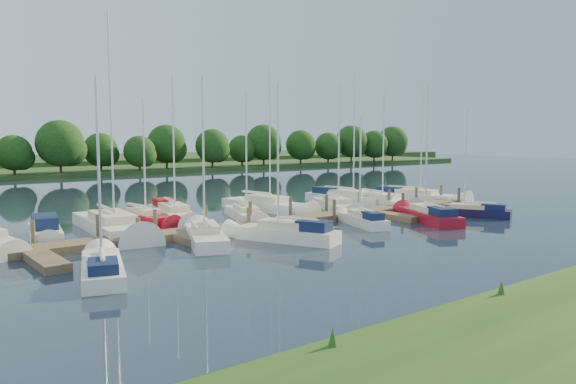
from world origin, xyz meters
TOP-DOWN VIEW (x-y plane):
  - ground at (0.00, 0.00)m, footprint 260.00×260.00m
  - dock at (0.00, 7.31)m, footprint 40.00×6.00m
  - mooring_pilings at (0.00, 8.43)m, footprint 38.24×2.84m
  - far_shore at (0.00, 75.00)m, footprint 180.00×30.00m
  - distant_hill at (0.00, 100.00)m, footprint 220.00×40.00m
  - treeline at (3.12, 62.11)m, footprint 146.72×9.61m
  - motorboat at (-14.16, 12.40)m, footprint 2.70×6.09m
  - sailboat_n_2 at (-10.32, 11.77)m, footprint 3.41×11.11m
  - sailboat_n_3 at (-7.22, 14.28)m, footprint 2.46×6.95m
  - sailboat_n_4 at (-4.88, 14.54)m, footprint 3.19×8.37m
  - sailboat_n_5 at (-0.55, 11.62)m, footprint 3.76×7.34m
  - sailboat_n_6 at (3.30, 14.32)m, footprint 3.38×9.28m
  - sailboat_n_7 at (8.07, 11.22)m, footprint 4.68×8.06m
  - sailboat_n_8 at (12.07, 14.00)m, footprint 3.48×9.41m
  - sailboat_n_9 at (13.00, 11.06)m, footprint 2.99×8.37m
  - sailboat_n_10 at (18.51, 11.73)m, footprint 4.13×9.61m
  - sailboat_s_0 at (-14.58, 1.65)m, footprint 3.39×6.98m
  - sailboat_s_1 at (-7.33, 5.54)m, footprint 4.12×7.41m
  - sailboat_s_2 at (-3.51, 3.12)m, footprint 4.05×6.99m
  - sailboat_s_3 at (4.06, 4.44)m, footprint 2.91×5.89m
  - sailboat_s_4 at (9.11, 2.94)m, footprint 4.63×7.65m
  - sailboat_s_5 at (13.37, 2.50)m, footprint 3.87×6.30m

SIDE VIEW (x-z plane):
  - ground at x=0.00m, z-range 0.00..0.00m
  - dock at x=0.00m, z-range 0.00..0.40m
  - sailboat_n_7 at x=8.07m, z-range -4.94..5.48m
  - sailboat_n_5 at x=-0.55m, z-range -4.43..4.97m
  - sailboat_n_9 at x=13.00m, z-range -5.00..5.54m
  - sailboat_n_3 at x=-7.22m, z-range -4.18..4.73m
  - sailboat_s_1 at x=-7.33m, z-range -4.58..5.13m
  - sailboat_n_2 at x=-10.32m, z-range -6.68..7.24m
  - sailboat_n_6 at x=3.30m, z-range -5.59..6.16m
  - far_shore at x=0.00m, z-range 0.00..0.60m
  - sailboat_s_0 at x=-14.58m, z-range -4.14..4.75m
  - sailboat_s_5 at x=13.37m, z-range -3.85..4.47m
  - sailboat_n_10 at x=18.51m, z-range -5.68..6.30m
  - sailboat_s_3 at x=4.06m, z-range -3.54..4.17m
  - sailboat_s_4 at x=9.11m, z-range -4.72..5.37m
  - sailboat_n_8 at x=12.07m, z-range -5.59..6.25m
  - sailboat_n_4 at x=-4.88m, z-range -4.99..5.66m
  - sailboat_s_2 at x=-3.51m, z-range -4.34..5.02m
  - motorboat at x=-14.16m, z-range -0.49..1.18m
  - mooring_pilings at x=0.00m, z-range -0.40..1.60m
  - distant_hill at x=0.00m, z-range 0.00..1.40m
  - treeline at x=3.12m, z-range 0.07..8.29m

